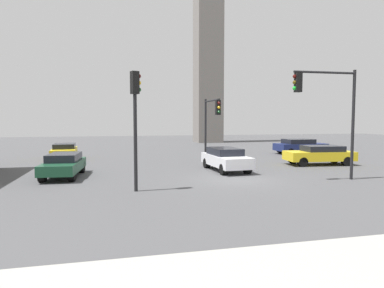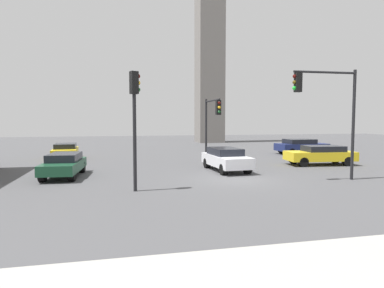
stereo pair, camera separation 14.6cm
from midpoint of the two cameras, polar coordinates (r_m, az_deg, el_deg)
name	(u,v)px [view 1 (the left image)]	position (r m, az deg, el deg)	size (l,w,h in m)	color
ground_plane	(236,179)	(18.47, 7.28, -5.98)	(104.85, 104.85, 0.00)	#4C4C4F
traffic_light_0	(212,117)	(24.23, 3.20, 4.68)	(0.33, 3.23, 4.84)	black
traffic_light_1	(135,109)	(15.16, -9.95, 6.01)	(0.49, 0.41, 5.39)	black
traffic_light_2	(328,101)	(19.07, 22.04, 6.84)	(3.65, 0.37, 5.90)	black
car_0	(300,146)	(33.47, 17.89, -0.31)	(4.76, 2.24, 1.43)	navy
car_1	(64,164)	(20.31, -21.32, -3.25)	(2.11, 4.55, 1.33)	#19472D
car_2	(226,159)	(21.37, 5.60, -2.50)	(2.15, 4.54, 1.44)	silver
car_3	(64,151)	(29.55, -21.16, -1.10)	(2.12, 4.27, 1.28)	yellow
car_4	(320,154)	(25.74, 20.90, -1.68)	(4.96, 2.49, 1.39)	yellow
skyline_tower	(208,37)	(50.51, 2.70, 17.83)	(3.67, 3.67, 30.45)	gray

